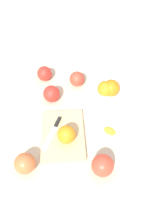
% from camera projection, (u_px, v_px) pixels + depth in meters
% --- Properties ---
extents(ground_plane, '(2.40, 2.40, 0.00)m').
position_uv_depth(ground_plane, '(69.00, 123.00, 0.96)').
color(ground_plane, beige).
extents(bowl, '(0.20, 0.20, 0.11)m').
position_uv_depth(bowl, '(107.00, 93.00, 1.00)').
color(bowl, silver).
rests_on(bowl, ground_plane).
extents(cutting_board, '(0.24, 0.19, 0.02)m').
position_uv_depth(cutting_board, '(63.00, 135.00, 0.91)').
color(cutting_board, '#DBB77F').
rests_on(cutting_board, ground_plane).
extents(orange_on_board, '(0.07, 0.07, 0.07)m').
position_uv_depth(orange_on_board, '(66.00, 134.00, 0.85)').
color(orange_on_board, orange).
rests_on(orange_on_board, cutting_board).
extents(knife, '(0.15, 0.06, 0.01)m').
position_uv_depth(knife, '(54.00, 129.00, 0.91)').
color(knife, silver).
rests_on(knife, cutting_board).
extents(apple_back_right, '(0.08, 0.08, 0.08)m').
position_uv_depth(apple_back_right, '(103.00, 165.00, 0.79)').
color(apple_back_right, '#D6422D').
rests_on(apple_back_right, ground_plane).
extents(apple_front_left, '(0.07, 0.07, 0.07)m').
position_uv_depth(apple_front_left, '(44.00, 74.00, 1.09)').
color(apple_front_left, red).
rests_on(apple_front_left, ground_plane).
extents(apple_front_right, '(0.07, 0.07, 0.07)m').
position_uv_depth(apple_front_right, '(25.00, 163.00, 0.80)').
color(apple_front_right, '#CC6638').
rests_on(apple_front_right, ground_plane).
extents(apple_mid_left, '(0.07, 0.07, 0.07)m').
position_uv_depth(apple_mid_left, '(77.00, 79.00, 1.07)').
color(apple_mid_left, '#D6422D').
rests_on(apple_mid_left, ground_plane).
extents(apple_front_left_2, '(0.07, 0.07, 0.07)m').
position_uv_depth(apple_front_left_2, '(52.00, 94.00, 1.01)').
color(apple_front_left_2, red).
rests_on(apple_front_left_2, ground_plane).
extents(citrus_peel, '(0.06, 0.06, 0.01)m').
position_uv_depth(citrus_peel, '(110.00, 130.00, 0.93)').
color(citrus_peel, orange).
rests_on(citrus_peel, ground_plane).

